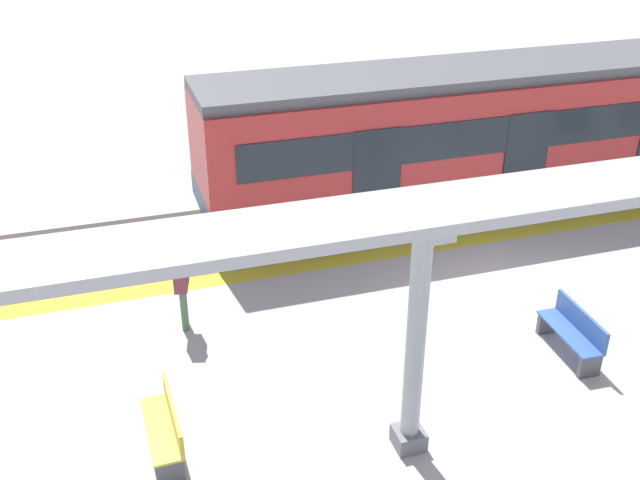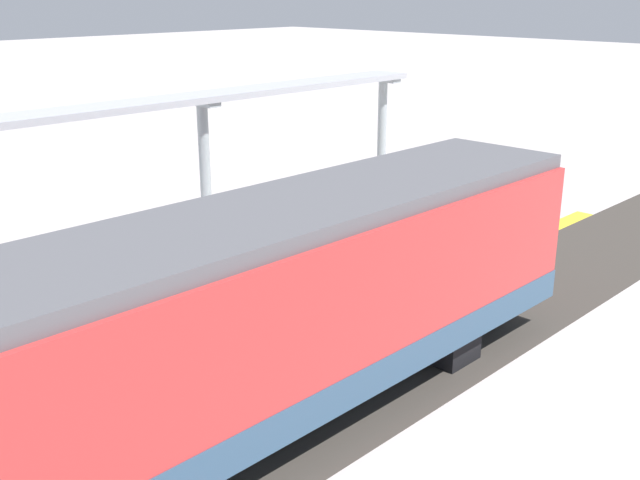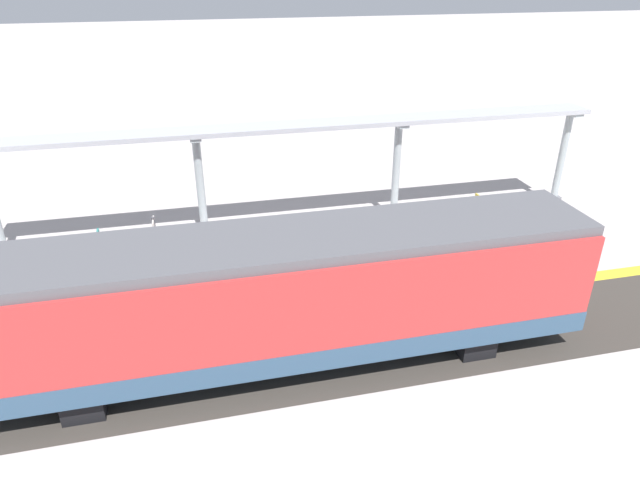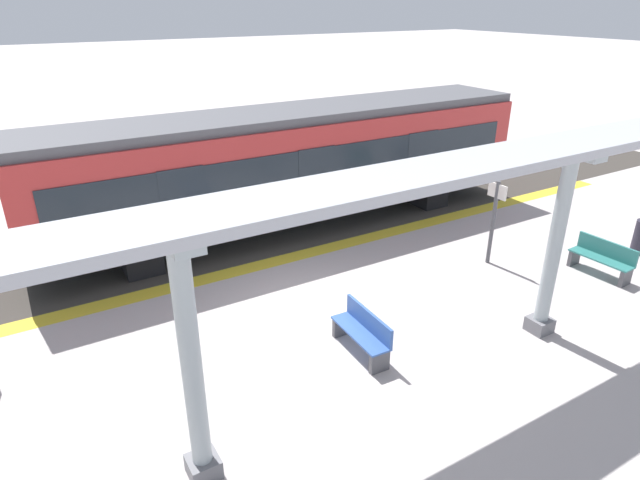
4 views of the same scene
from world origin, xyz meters
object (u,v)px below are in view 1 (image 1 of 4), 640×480
at_px(canopy_pillar_second, 416,339).
at_px(bench_near_end, 166,427).
at_px(train_near_carriage, 498,130).
at_px(passenger_waiting_near_edge, 181,276).
at_px(bench_far_end, 573,332).

relative_size(canopy_pillar_second, bench_near_end, 2.52).
distance_m(train_near_carriage, canopy_pillar_second, 9.32).
xyz_separation_m(train_near_carriage, canopy_pillar_second, (7.51, -5.52, 0.10)).
relative_size(train_near_carriage, passenger_waiting_near_edge, 8.31).
relative_size(canopy_pillar_second, passenger_waiting_near_edge, 2.17).
height_order(canopy_pillar_second, bench_near_end, canopy_pillar_second).
relative_size(train_near_carriage, bench_far_end, 9.65).
bearing_deg(passenger_waiting_near_edge, canopy_pillar_second, 33.35).
height_order(bench_near_end, bench_far_end, same).
height_order(train_near_carriage, canopy_pillar_second, canopy_pillar_second).
distance_m(canopy_pillar_second, bench_near_end, 3.87).
bearing_deg(canopy_pillar_second, bench_far_end, 109.29).
bearing_deg(bench_near_end, canopy_pillar_second, 74.02).
bearing_deg(canopy_pillar_second, bench_near_end, -105.98).
xyz_separation_m(train_near_carriage, bench_near_end, (6.52, -8.95, -1.39)).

